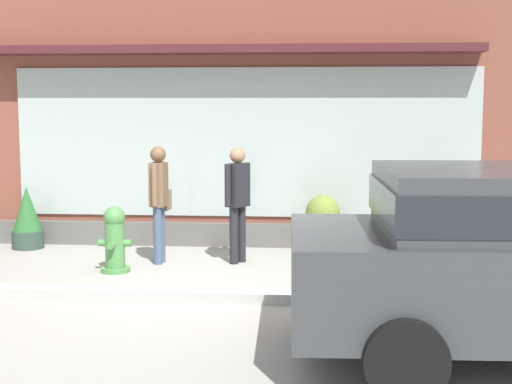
{
  "coord_description": "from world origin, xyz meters",
  "views": [
    {
      "loc": [
        1.37,
        -8.0,
        2.16
      ],
      "look_at": [
        0.65,
        1.2,
        1.05
      ],
      "focal_mm": 51.41,
      "sensor_mm": 36.0,
      "label": 1
    }
  ],
  "objects_px": {
    "pedestrian_with_handbag": "(159,197)",
    "fire_hydrant": "(115,240)",
    "pedestrian_passerby": "(238,196)",
    "potted_plant_near_hydrant": "(426,231)",
    "potted_plant_window_center": "(27,219)",
    "potted_plant_window_left": "(323,222)"
  },
  "relations": [
    {
      "from": "pedestrian_with_handbag",
      "to": "fire_hydrant",
      "type": "bearing_deg",
      "value": 146.5
    },
    {
      "from": "pedestrian_passerby",
      "to": "potted_plant_near_hydrant",
      "type": "xyz_separation_m",
      "value": [
        2.6,
        0.45,
        -0.52
      ]
    },
    {
      "from": "fire_hydrant",
      "to": "pedestrian_with_handbag",
      "type": "relative_size",
      "value": 0.54
    },
    {
      "from": "fire_hydrant",
      "to": "pedestrian_passerby",
      "type": "relative_size",
      "value": 0.54
    },
    {
      "from": "pedestrian_passerby",
      "to": "pedestrian_with_handbag",
      "type": "bearing_deg",
      "value": -51.3
    },
    {
      "from": "fire_hydrant",
      "to": "pedestrian_passerby",
      "type": "distance_m",
      "value": 1.74
    },
    {
      "from": "pedestrian_passerby",
      "to": "potted_plant_window_center",
      "type": "distance_m",
      "value": 3.38
    },
    {
      "from": "pedestrian_with_handbag",
      "to": "potted_plant_near_hydrant",
      "type": "relative_size",
      "value": 1.93
    },
    {
      "from": "pedestrian_with_handbag",
      "to": "potted_plant_window_center",
      "type": "relative_size",
      "value": 1.7
    },
    {
      "from": "potted_plant_near_hydrant",
      "to": "fire_hydrant",
      "type": "bearing_deg",
      "value": -164.67
    },
    {
      "from": "pedestrian_with_handbag",
      "to": "pedestrian_passerby",
      "type": "height_order",
      "value": "pedestrian_with_handbag"
    },
    {
      "from": "pedestrian_passerby",
      "to": "potted_plant_window_center",
      "type": "relative_size",
      "value": 1.68
    },
    {
      "from": "fire_hydrant",
      "to": "potted_plant_near_hydrant",
      "type": "distance_m",
      "value": 4.27
    },
    {
      "from": "fire_hydrant",
      "to": "potted_plant_near_hydrant",
      "type": "height_order",
      "value": "fire_hydrant"
    },
    {
      "from": "potted_plant_window_left",
      "to": "potted_plant_near_hydrant",
      "type": "distance_m",
      "value": 1.48
    },
    {
      "from": "pedestrian_with_handbag",
      "to": "potted_plant_window_left",
      "type": "relative_size",
      "value": 1.9
    },
    {
      "from": "pedestrian_passerby",
      "to": "potted_plant_window_left",
      "type": "xyz_separation_m",
      "value": [
        1.17,
        0.84,
        -0.47
      ]
    },
    {
      "from": "fire_hydrant",
      "to": "pedestrian_passerby",
      "type": "xyz_separation_m",
      "value": [
        1.52,
        0.68,
        0.49
      ]
    },
    {
      "from": "fire_hydrant",
      "to": "potted_plant_window_left",
      "type": "distance_m",
      "value": 3.09
    },
    {
      "from": "potted_plant_window_center",
      "to": "potted_plant_near_hydrant",
      "type": "bearing_deg",
      "value": -3.09
    },
    {
      "from": "pedestrian_with_handbag",
      "to": "potted_plant_window_center",
      "type": "bearing_deg",
      "value": 73.46
    },
    {
      "from": "fire_hydrant",
      "to": "pedestrian_with_handbag",
      "type": "height_order",
      "value": "pedestrian_with_handbag"
    }
  ]
}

